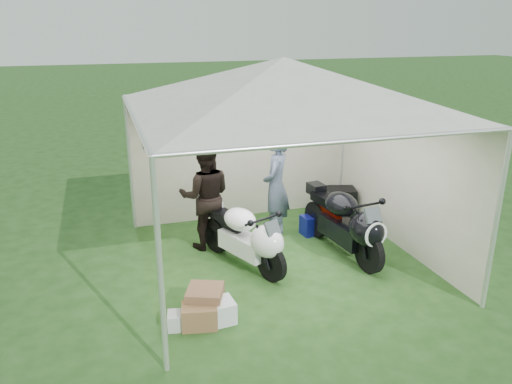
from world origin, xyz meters
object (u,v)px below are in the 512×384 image
crate_2 (179,320)px  person_dark_jacket (206,196)px  paddock_stand (314,224)px  person_blue_jacket (276,187)px  crate_0 (217,312)px  canopy_tent (283,89)px  equipment_box (340,202)px  motorcycle_black (346,222)px  crate_3 (200,316)px  motorcycle_white (246,236)px  crate_1 (205,302)px

crate_2 → person_dark_jacket: bearing=69.5°
person_dark_jacket → crate_2: 2.40m
paddock_stand → person_blue_jacket: (-0.68, 0.07, 0.73)m
person_blue_jacket → crate_0: 2.75m
canopy_tent → equipment_box: canopy_tent is taller
person_dark_jacket → equipment_box: bearing=-156.0°
motorcycle_black → paddock_stand: size_ratio=4.62×
motorcycle_black → equipment_box: (0.69, 1.55, -0.29)m
person_blue_jacket → crate_3: 2.90m
crate_0 → crate_2: bearing=178.7°
motorcycle_black → crate_3: size_ratio=4.84×
canopy_tent → crate_2: 3.31m
motorcycle_white → equipment_box: motorcycle_white is taller
crate_3 → crate_0: bearing=7.4°
motorcycle_black → paddock_stand: bearing=90.0°
crate_1 → crate_3: (-0.11, -0.20, -0.05)m
crate_0 → crate_3: size_ratio=0.98×
paddock_stand → motorcycle_black: bearing=-83.1°
crate_0 → crate_2: (-0.45, 0.01, -0.04)m
person_blue_jacket → motorcycle_white: bearing=-8.6°
crate_0 → crate_2: crate_0 is taller
crate_0 → crate_1: (-0.11, 0.17, 0.05)m
person_blue_jacket → crate_2: size_ratio=6.59×
crate_3 → paddock_stand: bearing=41.4°
person_blue_jacket → canopy_tent: bearing=16.9°
paddock_stand → crate_0: size_ratio=1.07×
person_blue_jacket → motorcycle_black: bearing=71.0°
motorcycle_black → paddock_stand: (-0.11, 0.92, -0.39)m
motorcycle_white → crate_0: size_ratio=4.22×
paddock_stand → person_blue_jacket: size_ratio=0.25×
crate_1 → person_blue_jacket: bearing=50.8°
person_dark_jacket → person_blue_jacket: bearing=-167.3°
canopy_tent → crate_0: size_ratio=13.80×
person_dark_jacket → crate_1: (-0.45, -1.97, -0.67)m
motorcycle_white → person_blue_jacket: person_blue_jacket is taller
crate_2 → crate_3: size_ratio=0.65×
person_dark_jacket → crate_1: size_ratio=4.05×
canopy_tent → person_blue_jacket: (0.23, 0.83, -1.68)m
crate_1 → crate_2: 0.40m
motorcycle_white → crate_0: motorcycle_white is taller
person_dark_jacket → crate_3: bearing=87.0°
motorcycle_white → crate_1: 1.42m
paddock_stand → crate_2: paddock_stand is taller
canopy_tent → crate_0: bearing=-134.1°
crate_1 → motorcycle_black: bearing=22.8°
paddock_stand → person_dark_jacket: size_ratio=0.26×
crate_0 → person_blue_jacket: bearing=54.9°
canopy_tent → motorcycle_black: 2.26m
canopy_tent → paddock_stand: 2.68m
motorcycle_black → person_blue_jacket: bearing=121.8°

